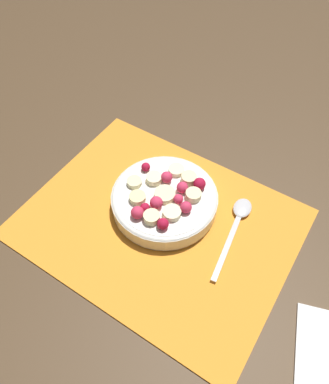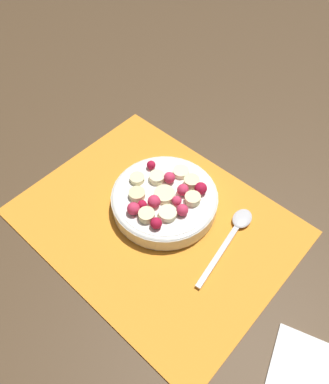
% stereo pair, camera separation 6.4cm
% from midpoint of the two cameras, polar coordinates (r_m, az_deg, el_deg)
% --- Properties ---
extents(ground_plane, '(3.00, 3.00, 0.00)m').
position_cam_midpoint_polar(ground_plane, '(0.65, 1.47, -4.80)').
color(ground_plane, '#4C3823').
extents(placemat, '(0.45, 0.35, 0.01)m').
position_cam_midpoint_polar(placemat, '(0.65, 1.48, -4.65)').
color(placemat, orange).
rests_on(placemat, ground_plane).
extents(fruit_bowl, '(0.19, 0.19, 0.05)m').
position_cam_midpoint_polar(fruit_bowl, '(0.65, 2.82, -1.19)').
color(fruit_bowl, silver).
rests_on(fruit_bowl, placemat).
extents(spoon, '(0.05, 0.17, 0.01)m').
position_cam_midpoint_polar(spoon, '(0.65, 13.49, -5.75)').
color(spoon, silver).
rests_on(spoon, placemat).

